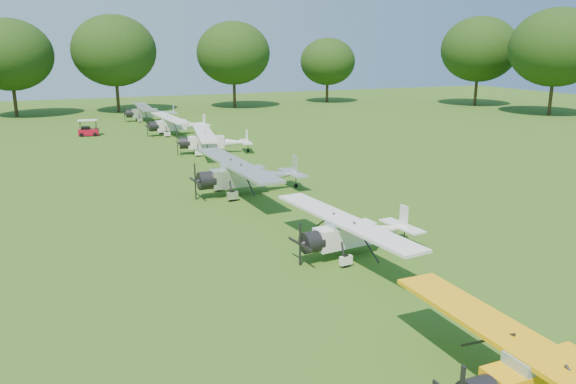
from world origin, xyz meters
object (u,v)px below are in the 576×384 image
at_px(aircraft_2, 552,370).
at_px(aircraft_3, 353,230).
at_px(aircraft_4, 246,173).
at_px(aircraft_7, 149,111).
at_px(golf_cart, 88,131).
at_px(aircraft_5, 212,140).
at_px(aircraft_6, 176,123).

relative_size(aircraft_2, aircraft_3, 1.04).
bearing_deg(aircraft_3, aircraft_4, 88.31).
relative_size(aircraft_2, aircraft_7, 1.00).
relative_size(aircraft_4, golf_cart, 5.39).
distance_m(aircraft_3, golf_cart, 40.32).
relative_size(aircraft_2, aircraft_5, 0.99).
bearing_deg(aircraft_6, aircraft_7, 89.34).
height_order(aircraft_2, golf_cart, aircraft_2).
distance_m(aircraft_6, aircraft_7, 12.09).
relative_size(aircraft_5, aircraft_6, 0.99).
bearing_deg(aircraft_5, aircraft_7, 103.10).
xyz_separation_m(aircraft_3, aircraft_7, (-0.72, 48.84, 0.06)).
xyz_separation_m(aircraft_7, golf_cart, (-7.60, -9.39, -0.60)).
distance_m(aircraft_3, aircraft_7, 48.84).
relative_size(aircraft_3, aircraft_5, 0.94).
height_order(aircraft_2, aircraft_7, aircraft_7).
bearing_deg(aircraft_2, aircraft_6, 88.26).
bearing_deg(golf_cart, aircraft_7, 61.11).
relative_size(aircraft_3, aircraft_7, 0.95).
distance_m(aircraft_3, aircraft_5, 25.39).
bearing_deg(aircraft_6, aircraft_2, -95.10).
height_order(aircraft_5, golf_cart, aircraft_5).
bearing_deg(aircraft_2, aircraft_5, 86.95).
height_order(aircraft_5, aircraft_6, aircraft_6).
xyz_separation_m(aircraft_2, aircraft_6, (0.86, 48.24, 0.03)).
bearing_deg(aircraft_6, aircraft_5, -90.87).
xyz_separation_m(aircraft_2, aircraft_4, (-0.14, 23.09, 0.14)).
relative_size(aircraft_4, aircraft_5, 1.11).
bearing_deg(aircraft_7, aircraft_6, -84.71).
xyz_separation_m(aircraft_5, aircraft_7, (-1.36, 23.46, -0.01)).
bearing_deg(aircraft_3, aircraft_2, -100.85).
relative_size(aircraft_3, golf_cart, 4.58).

